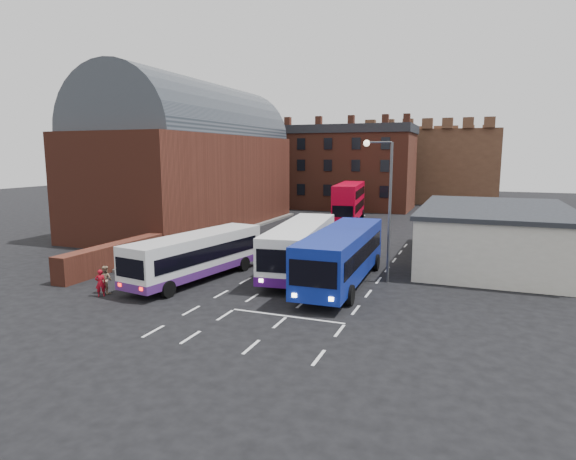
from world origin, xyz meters
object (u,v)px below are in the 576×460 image
(bus_white_inbound, at_px, (301,244))
(bus_red_double, at_px, (349,201))
(bus_white_outbound, at_px, (197,253))
(pedestrian_beige, at_px, (105,279))
(pedestrian_red, at_px, (100,283))
(bus_blue, at_px, (342,253))
(street_lamp, at_px, (385,198))

(bus_white_inbound, distance_m, bus_red_double, 26.17)
(bus_white_outbound, relative_size, pedestrian_beige, 6.75)
(bus_white_inbound, xyz_separation_m, pedestrian_red, (-8.74, -9.54, -1.18))
(pedestrian_beige, bearing_deg, bus_white_inbound, -127.17)
(bus_white_outbound, relative_size, bus_red_double, 0.96)
(bus_white_outbound, height_order, bus_red_double, bus_red_double)
(bus_red_double, relative_size, pedestrian_beige, 7.04)
(bus_white_inbound, height_order, bus_red_double, bus_red_double)
(bus_white_inbound, bearing_deg, bus_blue, 142.52)
(street_lamp, bearing_deg, bus_red_double, 108.51)
(pedestrian_beige, bearing_deg, street_lamp, -142.28)
(pedestrian_beige, bearing_deg, bus_blue, -143.03)
(bus_white_inbound, distance_m, pedestrian_red, 12.99)
(bus_white_inbound, xyz_separation_m, bus_blue, (3.47, -2.02, 0.04))
(bus_red_double, height_order, pedestrian_red, bus_red_double)
(bus_blue, relative_size, street_lamp, 1.41)
(bus_white_inbound, relative_size, bus_blue, 0.99)
(bus_white_outbound, distance_m, bus_blue, 9.34)
(bus_white_inbound, bearing_deg, street_lamp, 167.88)
(street_lamp, relative_size, pedestrian_red, 5.64)
(bus_white_inbound, height_order, street_lamp, street_lamp)
(bus_red_double, xyz_separation_m, pedestrian_beige, (-5.82, -34.91, -1.60))
(street_lamp, xyz_separation_m, pedestrian_red, (-14.50, -9.05, -4.61))
(bus_blue, height_order, street_lamp, street_lamp)
(bus_white_outbound, height_order, bus_white_inbound, bus_white_inbound)
(bus_red_double, bearing_deg, bus_white_inbound, 89.65)
(bus_blue, xyz_separation_m, pedestrian_red, (-12.21, -7.52, -1.23))
(bus_blue, distance_m, pedestrian_beige, 14.24)
(street_lamp, distance_m, pedestrian_red, 17.71)
(bus_white_inbound, relative_size, bus_red_double, 1.07)
(pedestrian_red, bearing_deg, bus_white_outbound, -165.86)
(bus_red_double, bearing_deg, pedestrian_beige, 73.37)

